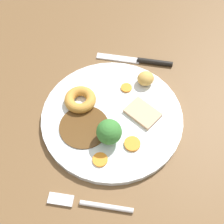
{
  "coord_description": "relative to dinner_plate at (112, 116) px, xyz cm",
  "views": [
    {
      "loc": [
        -28.12,
        -7.18,
        54.76
      ],
      "look_at": [
        3.36,
        -0.66,
        6.0
      ],
      "focal_mm": 45.69,
      "sensor_mm": 36.0,
      "label": 1
    }
  ],
  "objects": [
    {
      "name": "carrot_coin_back",
      "position": [
        7.43,
        -1.71,
        0.92
      ],
      "size": [
        2.44,
        2.44,
        0.44
      ],
      "primitive_type": "cylinder",
      "color": "orange",
      "rests_on": "dinner_plate"
    },
    {
      "name": "roast_potato_left",
      "position": [
        9.89,
        -5.53,
        2.17
      ],
      "size": [
        4.85,
        4.95,
        2.94
      ],
      "primitive_type": "ellipsoid",
      "rotation": [
        0.0,
        0.0,
        2.1
      ],
      "color": "tan",
      "rests_on": "dinner_plate"
    },
    {
      "name": "carrot_coin_side",
      "position": [
        -5.98,
        -5.26,
        0.98
      ],
      "size": [
        3.18,
        3.18,
        0.57
      ],
      "primitive_type": "cylinder",
      "color": "orange",
      "rests_on": "dinner_plate"
    },
    {
      "name": "fork",
      "position": [
        -18.54,
        0.58,
        -0.31
      ],
      "size": [
        2.23,
        15.3,
        0.9
      ],
      "rotation": [
        0.0,
        0.0,
        1.62
      ],
      "color": "silver",
      "rests_on": "dining_table"
    },
    {
      "name": "dining_table",
      "position": [
        -3.36,
        0.66,
        -2.5
      ],
      "size": [
        120.0,
        84.0,
        3.6
      ],
      "primitive_type": "cube",
      "color": "brown",
      "rests_on": "ground"
    },
    {
      "name": "broccoli_floret",
      "position": [
        -5.75,
        -0.63,
        3.57
      ],
      "size": [
        4.91,
        4.91,
        5.39
      ],
      "color": "#8CB766",
      "rests_on": "dinner_plate"
    },
    {
      "name": "carrot_coin_front",
      "position": [
        -10.46,
        0.12,
        0.92
      ],
      "size": [
        2.89,
        2.89,
        0.45
      ],
      "primitive_type": "cylinder",
      "color": "orange",
      "rests_on": "dinner_plate"
    },
    {
      "name": "yorkshire_pudding",
      "position": [
        1.68,
        7.21,
        1.76
      ],
      "size": [
        6.72,
        6.72,
        2.13
      ],
      "primitive_type": "torus",
      "color": "#C68938",
      "rests_on": "dinner_plate"
    },
    {
      "name": "gravy_pool",
      "position": [
        -4.05,
        4.92,
        0.85
      ],
      "size": [
        10.11,
        10.11,
        0.3
      ],
      "primitive_type": "cylinder",
      "color": "#563819",
      "rests_on": "dinner_plate"
    },
    {
      "name": "knife",
      "position": [
        17.29,
        -3.61,
        -0.25
      ],
      "size": [
        1.98,
        18.53,
        1.2
      ],
      "rotation": [
        0.0,
        0.0,
        1.6
      ],
      "color": "black",
      "rests_on": "dining_table"
    },
    {
      "name": "dinner_plate",
      "position": [
        0.0,
        0.0,
        0.0
      ],
      "size": [
        29.46,
        29.46,
        1.4
      ],
      "primitive_type": "cylinder",
      "color": "white",
      "rests_on": "dining_table"
    },
    {
      "name": "meat_slice_main",
      "position": [
        1.45,
        -6.18,
        1.1
      ],
      "size": [
        7.61,
        8.24,
        0.8
      ],
      "primitive_type": "cube",
      "rotation": [
        0.0,
        0.0,
        4.16
      ],
      "color": "tan",
      "rests_on": "dinner_plate"
    }
  ]
}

